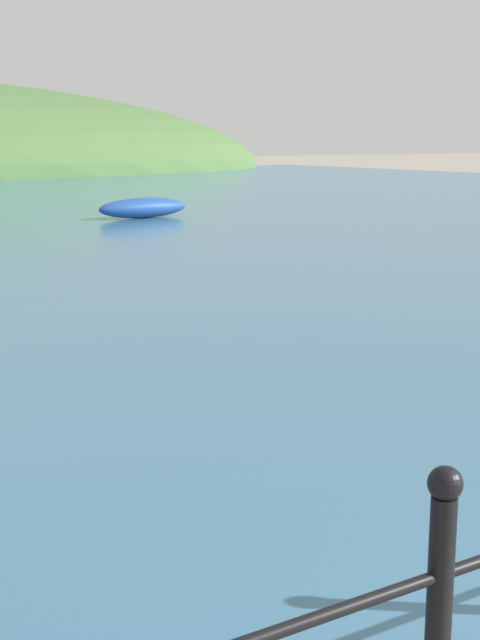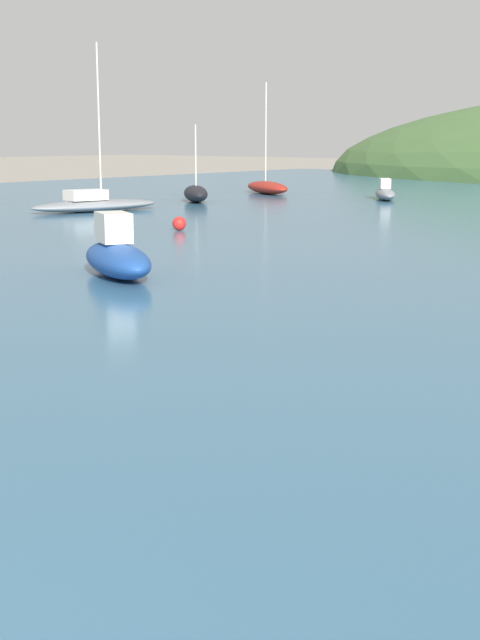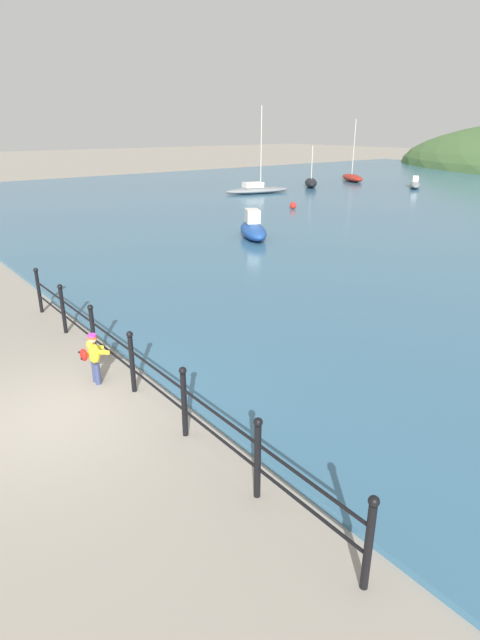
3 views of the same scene
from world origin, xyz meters
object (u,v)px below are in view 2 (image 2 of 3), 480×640
at_px(boat_blue_hull, 117,256).
at_px(boat_red_dinghy, 94,204).
at_px(boat_twin_mast, 196,193).
at_px(mooring_buoy, 179,223).
at_px(boat_far_right, 385,193).
at_px(boat_nearest_quay, 267,187).

distance_m(boat_blue_hull, boat_red_dinghy, 15.40).
xyz_separation_m(boat_twin_mast, mooring_buoy, (7.19, -8.75, -0.15)).
distance_m(boat_twin_mast, boat_far_right, 8.06).
distance_m(boat_nearest_quay, boat_blue_hull, 25.49).
bearing_deg(boat_blue_hull, boat_red_dinghy, 139.70).
bearing_deg(boat_far_right, boat_red_dinghy, -113.00).
relative_size(boat_nearest_quay, mooring_buoy, 12.94).
xyz_separation_m(boat_nearest_quay, boat_red_dinghy, (1.33, -11.92, -0.03)).
height_order(boat_twin_mast, boat_far_right, boat_twin_mast).
relative_size(boat_far_right, mooring_buoy, 7.71).
distance_m(boat_far_right, mooring_buoy, 14.92).
bearing_deg(boat_red_dinghy, boat_blue_hull, -40.30).
bearing_deg(boat_blue_hull, boat_twin_mast, 127.47).
distance_m(boat_nearest_quay, mooring_buoy, 17.02).
height_order(boat_blue_hull, mooring_buoy, boat_blue_hull).
xyz_separation_m(boat_twin_mast, boat_blue_hull, (12.05, -15.72, 0.04)).
xyz_separation_m(boat_twin_mast, boat_far_right, (5.32, 6.06, -0.06)).
relative_size(boat_red_dinghy, mooring_buoy, 14.87).
bearing_deg(mooring_buoy, boat_twin_mast, 129.41).
xyz_separation_m(boat_twin_mast, boat_nearest_quay, (-1.02, 6.16, -0.04)).
height_order(boat_far_right, boat_blue_hull, boat_blue_hull).
relative_size(boat_twin_mast, boat_nearest_quay, 0.61).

